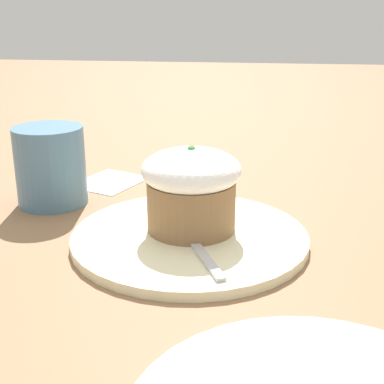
{
  "coord_description": "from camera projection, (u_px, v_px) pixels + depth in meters",
  "views": [
    {
      "loc": [
        -0.55,
        -0.08,
        0.25
      ],
      "look_at": [
        0.01,
        -0.0,
        0.06
      ],
      "focal_mm": 50.0,
      "sensor_mm": 36.0,
      "label": 1
    }
  ],
  "objects": [
    {
      "name": "spoon",
      "position": [
        194.0,
        243.0,
        0.57
      ],
      "size": [
        0.12,
        0.07,
        0.01
      ],
      "color": "#B7B7BC",
      "rests_on": "dessert_plate"
    },
    {
      "name": "coffee_cup",
      "position": [
        51.0,
        165.0,
        0.71
      ],
      "size": [
        0.13,
        0.09,
        0.1
      ],
      "color": "teal",
      "rests_on": "ground_plane"
    },
    {
      "name": "dessert_plate",
      "position": [
        190.0,
        237.0,
        0.6
      ],
      "size": [
        0.27,
        0.27,
        0.01
      ],
      "color": "beige",
      "rests_on": "ground_plane"
    },
    {
      "name": "carrot_cake",
      "position": [
        192.0,
        187.0,
        0.6
      ],
      "size": [
        0.11,
        0.11,
        0.1
      ],
      "color": "olive",
      "rests_on": "dessert_plate"
    },
    {
      "name": "paper_napkin",
      "position": [
        110.0,
        181.0,
        0.81
      ],
      "size": [
        0.12,
        0.12,
        0.0
      ],
      "color": "white",
      "rests_on": "ground_plane"
    },
    {
      "name": "ground_plane",
      "position": [
        190.0,
        241.0,
        0.61
      ],
      "size": [
        4.0,
        4.0,
        0.0
      ],
      "primitive_type": "plane",
      "color": "#846042"
    }
  ]
}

